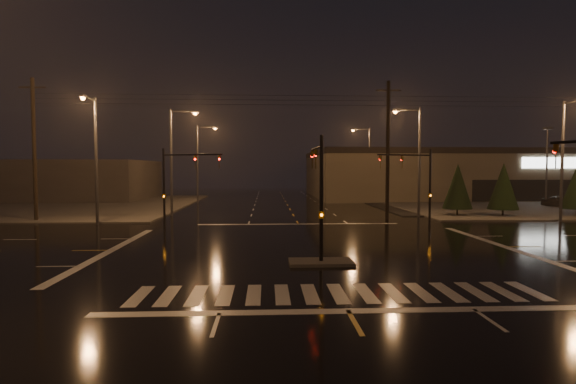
% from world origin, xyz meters
% --- Properties ---
extents(ground, '(140.00, 140.00, 0.00)m').
position_xyz_m(ground, '(0.00, 0.00, 0.00)').
color(ground, black).
rests_on(ground, ground).
extents(sidewalk_ne, '(36.00, 36.00, 0.12)m').
position_xyz_m(sidewalk_ne, '(30.00, 30.00, 0.06)').
color(sidewalk_ne, '#43413C').
rests_on(sidewalk_ne, ground).
extents(sidewalk_nw, '(36.00, 36.00, 0.12)m').
position_xyz_m(sidewalk_nw, '(-30.00, 30.00, 0.06)').
color(sidewalk_nw, '#43413C').
rests_on(sidewalk_nw, ground).
extents(median_island, '(3.00, 1.60, 0.15)m').
position_xyz_m(median_island, '(0.00, -4.00, 0.07)').
color(median_island, '#43413C').
rests_on(median_island, ground).
extents(crosswalk, '(15.00, 2.60, 0.01)m').
position_xyz_m(crosswalk, '(0.00, -9.00, 0.01)').
color(crosswalk, beige).
rests_on(crosswalk, ground).
extents(stop_bar_near, '(16.00, 0.50, 0.01)m').
position_xyz_m(stop_bar_near, '(0.00, -11.00, 0.01)').
color(stop_bar_near, beige).
rests_on(stop_bar_near, ground).
extents(stop_bar_far, '(16.00, 0.50, 0.01)m').
position_xyz_m(stop_bar_far, '(0.00, 11.00, 0.01)').
color(stop_bar_far, beige).
rests_on(stop_bar_far, ground).
extents(parking_lot, '(50.00, 24.00, 0.08)m').
position_xyz_m(parking_lot, '(35.00, 28.00, 0.04)').
color(parking_lot, black).
rests_on(parking_lot, ground).
extents(retail_building, '(60.20, 28.30, 7.20)m').
position_xyz_m(retail_building, '(35.00, 45.99, 3.84)').
color(retail_building, brown).
rests_on(retail_building, ground).
extents(commercial_block, '(30.00, 18.00, 5.60)m').
position_xyz_m(commercial_block, '(-35.00, 42.00, 2.80)').
color(commercial_block, '#3B3634').
rests_on(commercial_block, ground).
extents(signal_mast_median, '(0.25, 4.59, 6.00)m').
position_xyz_m(signal_mast_median, '(0.00, -3.07, 3.75)').
color(signal_mast_median, black).
rests_on(signal_mast_median, ground).
extents(signal_mast_ne, '(4.84, 1.86, 6.00)m').
position_xyz_m(signal_mast_ne, '(9.50, 10.14, 3.79)').
color(signal_mast_ne, black).
rests_on(signal_mast_ne, ground).
extents(signal_mast_nw, '(4.84, 1.86, 6.00)m').
position_xyz_m(signal_mast_nw, '(-9.50, 10.14, 3.79)').
color(signal_mast_nw, black).
rests_on(signal_mast_nw, ground).
extents(streetlight_1, '(2.77, 0.32, 10.00)m').
position_xyz_m(streetlight_1, '(-11.18, 18.00, 5.80)').
color(streetlight_1, '#38383A').
rests_on(streetlight_1, ground).
extents(streetlight_2, '(2.77, 0.32, 10.00)m').
position_xyz_m(streetlight_2, '(-11.18, 34.00, 5.80)').
color(streetlight_2, '#38383A').
rests_on(streetlight_2, ground).
extents(streetlight_3, '(2.77, 0.32, 10.00)m').
position_xyz_m(streetlight_3, '(11.18, 16.00, 5.80)').
color(streetlight_3, '#38383A').
rests_on(streetlight_3, ground).
extents(streetlight_4, '(2.77, 0.32, 10.00)m').
position_xyz_m(streetlight_4, '(11.18, 36.00, 5.80)').
color(streetlight_4, '#38383A').
rests_on(streetlight_4, ground).
extents(streetlight_5, '(0.32, 2.77, 10.00)m').
position_xyz_m(streetlight_5, '(-16.00, 11.18, 5.80)').
color(streetlight_5, '#38383A').
rests_on(streetlight_5, ground).
extents(streetlight_6, '(0.32, 2.77, 10.00)m').
position_xyz_m(streetlight_6, '(22.00, 11.18, 5.80)').
color(streetlight_6, '#38383A').
rests_on(streetlight_6, ground).
extents(utility_pole_0, '(2.20, 0.32, 12.00)m').
position_xyz_m(utility_pole_0, '(-22.00, 14.00, 6.13)').
color(utility_pole_0, black).
rests_on(utility_pole_0, ground).
extents(utility_pole_1, '(2.20, 0.32, 12.00)m').
position_xyz_m(utility_pole_1, '(8.00, 14.00, 6.13)').
color(utility_pole_1, black).
rests_on(utility_pole_1, ground).
extents(conifer_0, '(2.70, 2.70, 4.92)m').
position_xyz_m(conifer_0, '(15.32, 16.41, 2.81)').
color(conifer_0, black).
rests_on(conifer_0, ground).
extents(conifer_1, '(2.74, 2.74, 4.99)m').
position_xyz_m(conifer_1, '(19.24, 15.56, 2.84)').
color(conifer_1, black).
rests_on(conifer_1, ground).
extents(car_parked, '(3.62, 4.16, 1.35)m').
position_xyz_m(car_parked, '(31.03, 24.78, 0.68)').
color(car_parked, black).
rests_on(car_parked, ground).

